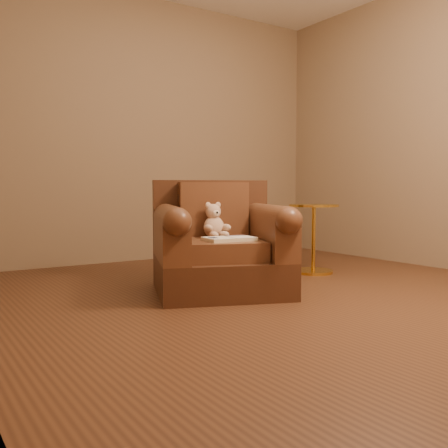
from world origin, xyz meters
TOP-DOWN VIEW (x-y plane):
  - floor at (0.00, 0.00)m, footprint 4.00×4.00m
  - room at (0.00, 0.00)m, footprint 4.02×4.02m
  - armchair at (-0.30, 0.21)m, footprint 1.14×1.12m
  - teddy_bear at (-0.30, 0.29)m, footprint 0.19×0.22m
  - guidebook at (-0.34, 0.02)m, footprint 0.36×0.23m
  - side_table at (0.82, 0.42)m, footprint 0.43×0.43m

SIDE VIEW (x-z plane):
  - floor at x=0.00m, z-range 0.00..0.00m
  - armchair at x=-0.30m, z-range -0.09..0.72m
  - side_table at x=0.82m, z-range 0.02..0.63m
  - guidebook at x=-0.34m, z-range 0.39..0.41m
  - teddy_bear at x=-0.30m, z-range 0.35..0.62m
  - room at x=0.00m, z-range 0.36..3.07m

